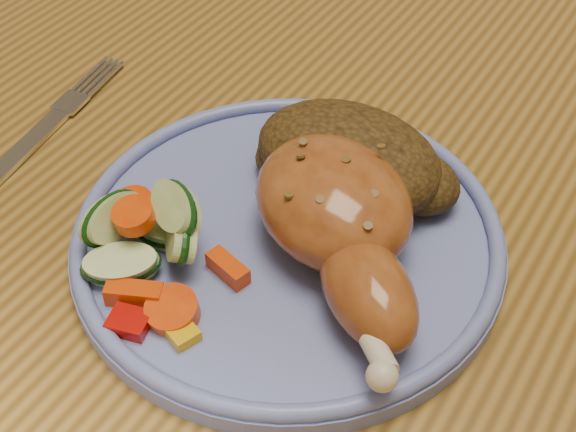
{
  "coord_description": "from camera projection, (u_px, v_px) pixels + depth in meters",
  "views": [
    {
      "loc": [
        0.12,
        -0.42,
        1.11
      ],
      "look_at": [
        -0.06,
        -0.14,
        0.78
      ],
      "focal_mm": 50.0,
      "sensor_mm": 36.0,
      "label": 1
    }
  ],
  "objects": [
    {
      "name": "dining_table",
      "position": [
        447.0,
        240.0,
        0.61
      ],
      "size": [
        0.9,
        1.4,
        0.75
      ],
      "color": "olive",
      "rests_on": "ground"
    },
    {
      "name": "fork",
      "position": [
        34.0,
        139.0,
        0.56
      ],
      "size": [
        0.04,
        0.17,
        0.0
      ],
      "color": "silver",
      "rests_on": "dining_table"
    },
    {
      "name": "chicken_leg",
      "position": [
        341.0,
        222.0,
        0.45
      ],
      "size": [
        0.16,
        0.16,
        0.06
      ],
      "color": "#9F5321",
      "rests_on": "plate"
    },
    {
      "name": "plate",
      "position": [
        288.0,
        240.0,
        0.48
      ],
      "size": [
        0.26,
        0.26,
        0.01
      ],
      "primitive_type": "cylinder",
      "color": "#626FB4",
      "rests_on": "dining_table"
    },
    {
      "name": "rice_pilaf",
      "position": [
        352.0,
        161.0,
        0.5
      ],
      "size": [
        0.13,
        0.09,
        0.05
      ],
      "color": "#483212",
      "rests_on": "plate"
    },
    {
      "name": "plate_rim",
      "position": [
        288.0,
        228.0,
        0.48
      ],
      "size": [
        0.26,
        0.26,
        0.01
      ],
      "primitive_type": "torus",
      "color": "#626FB4",
      "rests_on": "plate"
    },
    {
      "name": "vegetable_pile",
      "position": [
        151.0,
        239.0,
        0.46
      ],
      "size": [
        0.11,
        0.1,
        0.05
      ],
      "color": "#A50A05",
      "rests_on": "plate"
    }
  ]
}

